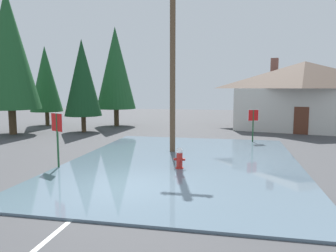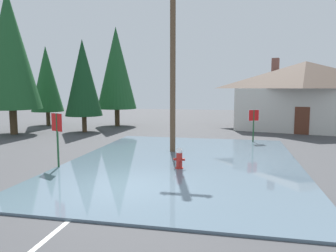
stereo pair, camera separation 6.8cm
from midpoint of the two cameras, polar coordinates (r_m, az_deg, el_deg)
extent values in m
cube|color=#424244|center=(11.13, -7.89, -11.14)|extent=(80.00, 80.00, 0.10)
cube|color=slate|center=(14.53, 2.59, -6.44)|extent=(10.05, 13.71, 0.08)
cube|color=silver|center=(9.24, -16.49, -14.82)|extent=(3.90, 0.51, 0.01)
cube|color=silver|center=(7.64, -23.13, -19.87)|extent=(0.20, 3.75, 0.01)
cylinder|color=#1E4C28|center=(14.01, -19.08, -2.63)|extent=(0.08, 0.08, 2.32)
cube|color=white|center=(13.91, -19.21, 0.61)|extent=(0.70, 0.36, 0.78)
cube|color=red|center=(13.91, -19.21, 0.61)|extent=(0.67, 0.35, 0.73)
cylinder|color=#AD231E|center=(13.33, 1.89, -7.58)|extent=(0.34, 0.34, 0.11)
cylinder|color=#AD231E|center=(13.25, 1.90, -6.06)|extent=(0.25, 0.25, 0.61)
sphere|color=white|center=(13.17, 1.91, -4.44)|extent=(0.27, 0.27, 0.27)
cylinder|color=#AD231E|center=(13.27, 1.13, -5.90)|extent=(0.11, 0.10, 0.10)
cylinder|color=#AD231E|center=(13.21, 2.67, -5.96)|extent=(0.11, 0.10, 0.10)
cylinder|color=#AD231E|center=(13.07, 1.77, -6.10)|extent=(0.12, 0.11, 0.12)
cylinder|color=brown|center=(16.53, 0.71, 11.70)|extent=(0.28, 0.28, 9.56)
cylinder|color=#1E4C28|center=(20.27, 14.72, -0.09)|extent=(0.08, 0.08, 2.03)
cube|color=white|center=(20.21, 14.78, 1.85)|extent=(0.64, 0.32, 0.70)
cube|color=red|center=(20.21, 14.78, 1.85)|extent=(0.60, 0.31, 0.66)
cube|color=beige|center=(28.42, 22.73, 2.82)|extent=(11.10, 8.61, 3.32)
pyramid|color=brown|center=(28.39, 22.98, 8.34)|extent=(11.99, 9.30, 2.16)
cube|color=brown|center=(29.77, 18.26, 9.48)|extent=(0.72, 0.72, 1.94)
cube|color=#592D1E|center=(25.16, 22.44, 0.88)|extent=(0.99, 0.28, 2.00)
cylinder|color=#4C3823|center=(25.41, -14.78, 0.38)|extent=(0.35, 0.35, 1.26)
cone|color=#143D1E|center=(25.28, -15.02, 8.26)|extent=(2.79, 2.79, 5.72)
cylinder|color=#4C3823|center=(30.87, -20.65, 1.27)|extent=(0.35, 0.35, 1.26)
cone|color=#1E5128|center=(30.76, -20.92, 7.79)|extent=(2.81, 2.81, 5.76)
cylinder|color=#4C3823|center=(28.85, -9.18, 1.54)|extent=(0.43, 0.43, 1.55)
cone|color=#1E5128|center=(28.78, -9.35, 10.10)|extent=(3.44, 3.44, 7.05)
cylinder|color=#4C3823|center=(25.92, -25.89, 0.70)|extent=(0.51, 0.51, 1.85)
cone|color=#1E5128|center=(25.95, -26.48, 12.08)|extent=(4.12, 4.12, 8.44)
camera|label=1|loc=(0.03, -90.13, -0.02)|focal=34.41mm
camera|label=2|loc=(0.03, 89.87, 0.02)|focal=34.41mm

